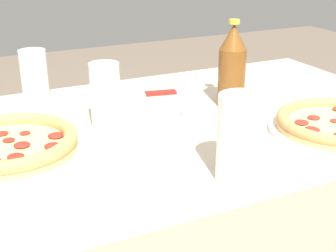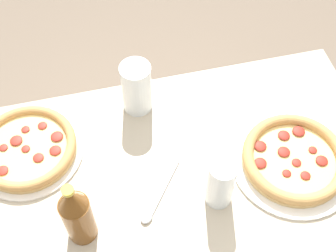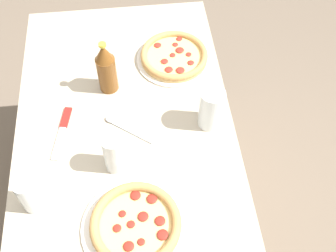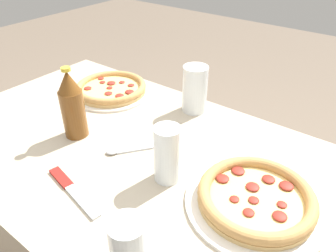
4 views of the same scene
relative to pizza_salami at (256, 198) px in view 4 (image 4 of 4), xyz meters
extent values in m
cube|color=#B7A88E|center=(-0.37, -0.01, -0.39)|extent=(1.24, 0.74, 0.74)
cylinder|color=silver|center=(0.00, 0.00, -0.02)|extent=(0.32, 0.32, 0.01)
cylinder|color=tan|center=(0.00, 0.00, -0.01)|extent=(0.26, 0.26, 0.01)
cylinder|color=#E5C170|center=(0.00, 0.00, 0.00)|extent=(0.23, 0.23, 0.00)
torus|color=tan|center=(0.00, 0.00, 0.01)|extent=(0.27, 0.27, 0.03)
ellipsoid|color=maroon|center=(-0.09, 0.01, 0.01)|extent=(0.03, 0.03, 0.01)
ellipsoid|color=maroon|center=(-0.02, 0.02, 0.01)|extent=(0.03, 0.03, 0.01)
ellipsoid|color=maroon|center=(0.04, 0.07, 0.01)|extent=(0.03, 0.03, 0.01)
ellipsoid|color=maroon|center=(-0.04, -0.04, 0.01)|extent=(0.02, 0.02, 0.00)
ellipsoid|color=maroon|center=(0.06, -0.02, 0.01)|extent=(0.03, 0.03, 0.01)
ellipsoid|color=maroon|center=(0.01, -0.05, 0.01)|extent=(0.03, 0.03, 0.01)
ellipsoid|color=maroon|center=(0.05, 0.01, 0.01)|extent=(0.02, 0.02, 0.00)
ellipsoid|color=maroon|center=(-0.07, 0.05, 0.01)|extent=(0.03, 0.03, 0.01)
ellipsoid|color=maroon|center=(0.00, -0.01, 0.01)|extent=(0.02, 0.02, 0.01)
ellipsoid|color=maroon|center=(0.00, 0.07, 0.01)|extent=(0.03, 0.03, 0.01)
cylinder|color=silver|center=(-0.66, 0.19, -0.02)|extent=(0.29, 0.29, 0.01)
cylinder|color=tan|center=(-0.66, 0.19, -0.01)|extent=(0.25, 0.25, 0.01)
cylinder|color=#E5C170|center=(-0.66, 0.19, 0.00)|extent=(0.22, 0.22, 0.00)
torus|color=tan|center=(-0.66, 0.19, 0.01)|extent=(0.26, 0.26, 0.02)
ellipsoid|color=maroon|center=(-0.66, 0.25, 0.01)|extent=(0.02, 0.02, 0.00)
ellipsoid|color=maroon|center=(-0.59, 0.16, 0.01)|extent=(0.03, 0.03, 0.01)
ellipsoid|color=maroon|center=(-0.63, 0.15, 0.01)|extent=(0.03, 0.03, 0.01)
ellipsoid|color=maroon|center=(-0.72, 0.20, 0.01)|extent=(0.02, 0.02, 0.00)
ellipsoid|color=maroon|center=(-0.66, 0.19, 0.01)|extent=(0.02, 0.02, 0.00)
ellipsoid|color=maroon|center=(-0.58, 0.20, 0.01)|extent=(0.03, 0.03, 0.01)
ellipsoid|color=maroon|center=(-0.61, 0.25, 0.01)|extent=(0.02, 0.02, 0.01)
ellipsoid|color=maroon|center=(-0.75, 0.22, 0.01)|extent=(0.02, 0.02, 0.01)
ellipsoid|color=maroon|center=(-0.72, 0.13, 0.01)|extent=(0.03, 0.03, 0.01)
ellipsoid|color=maroon|center=(-0.68, 0.22, 0.01)|extent=(0.03, 0.03, 0.01)
cylinder|color=white|center=(-0.11, -0.30, 0.05)|extent=(0.07, 0.07, 0.14)
cylinder|color=white|center=(-0.35, 0.28, 0.06)|extent=(0.08, 0.08, 0.16)
cylinder|color=beige|center=(-0.35, 0.28, 0.04)|extent=(0.07, 0.07, 0.11)
cylinder|color=white|center=(-0.21, -0.05, 0.05)|extent=(0.07, 0.07, 0.15)
cylinder|color=maroon|center=(-0.21, -0.05, 0.02)|extent=(0.05, 0.05, 0.07)
cylinder|color=brown|center=(-0.55, -0.06, 0.05)|extent=(0.07, 0.07, 0.14)
cone|color=brown|center=(-0.55, -0.06, 0.15)|extent=(0.06, 0.06, 0.06)
cylinder|color=gold|center=(-0.55, -0.06, 0.19)|extent=(0.03, 0.03, 0.01)
cube|color=maroon|center=(-0.42, -0.21, -0.02)|extent=(0.09, 0.04, 0.01)
cube|color=silver|center=(-0.32, -0.24, -0.02)|extent=(0.13, 0.05, 0.01)
cube|color=silver|center=(-0.34, 0.01, -0.02)|extent=(0.12, 0.14, 0.01)
ellipsoid|color=silver|center=(-0.40, -0.06, -0.01)|extent=(0.04, 0.04, 0.01)
camera|label=1|loc=(0.08, 0.89, 0.38)|focal=50.00mm
camera|label=2|loc=(-0.45, -0.52, 1.02)|focal=50.00mm
camera|label=3|loc=(0.48, 0.04, 1.15)|focal=45.00mm
camera|label=4|loc=(0.16, -0.54, 0.54)|focal=35.00mm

